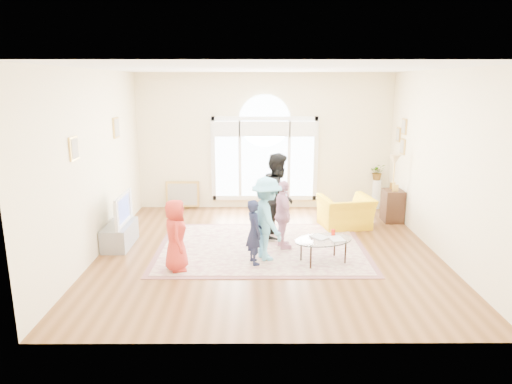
{
  "coord_description": "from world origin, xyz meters",
  "views": [
    {
      "loc": [
        -0.25,
        -7.77,
        2.98
      ],
      "look_at": [
        -0.21,
        0.3,
        1.03
      ],
      "focal_mm": 32.0,
      "sensor_mm": 36.0,
      "label": 1
    }
  ],
  "objects_px": {
    "area_rug": "(262,247)",
    "armchair": "(346,212)",
    "tv_console": "(120,235)",
    "coffee_table": "(323,240)",
    "television": "(118,209)"
  },
  "relations": [
    {
      "from": "coffee_table",
      "to": "area_rug",
      "type": "bearing_deg",
      "value": 125.19
    },
    {
      "from": "television",
      "to": "coffee_table",
      "type": "bearing_deg",
      "value": -13.15
    },
    {
      "from": "television",
      "to": "coffee_table",
      "type": "distance_m",
      "value": 3.77
    },
    {
      "from": "area_rug",
      "to": "television",
      "type": "xyz_separation_m",
      "value": [
        -2.63,
        0.13,
        0.69
      ]
    },
    {
      "from": "tv_console",
      "to": "television",
      "type": "xyz_separation_m",
      "value": [
        0.01,
        0.0,
        0.49
      ]
    },
    {
      "from": "tv_console",
      "to": "armchair",
      "type": "bearing_deg",
      "value": 13.81
    },
    {
      "from": "tv_console",
      "to": "coffee_table",
      "type": "xyz_separation_m",
      "value": [
        3.66,
        -0.85,
        0.19
      ]
    },
    {
      "from": "area_rug",
      "to": "armchair",
      "type": "relative_size",
      "value": 3.52
    },
    {
      "from": "armchair",
      "to": "coffee_table",
      "type": "bearing_deg",
      "value": 58.01
    },
    {
      "from": "tv_console",
      "to": "coffee_table",
      "type": "bearing_deg",
      "value": -13.12
    },
    {
      "from": "tv_console",
      "to": "armchair",
      "type": "xyz_separation_m",
      "value": [
        4.42,
        1.09,
        0.12
      ]
    },
    {
      "from": "tv_console",
      "to": "coffee_table",
      "type": "distance_m",
      "value": 3.77
    },
    {
      "from": "tv_console",
      "to": "television",
      "type": "bearing_deg",
      "value": 0.0
    },
    {
      "from": "television",
      "to": "coffee_table",
      "type": "relative_size",
      "value": 0.85
    },
    {
      "from": "television",
      "to": "armchair",
      "type": "xyz_separation_m",
      "value": [
        4.41,
        1.09,
        -0.37
      ]
    }
  ]
}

